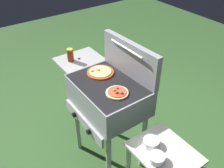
{
  "coord_description": "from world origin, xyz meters",
  "views": [
    {
      "loc": [
        1.33,
        -0.91,
        2.05
      ],
      "look_at": [
        0.05,
        0.0,
        0.92
      ],
      "focal_mm": 39.52,
      "sensor_mm": 36.0,
      "label": 1
    }
  ],
  "objects_px": {
    "pizza_cheese": "(100,72)",
    "topping_bowl_far": "(157,158)",
    "grill": "(107,96)",
    "sauce_jar": "(70,55)",
    "topping_bowl_near": "(151,142)",
    "pizza_pepperoni": "(117,92)"
  },
  "relations": [
    {
      "from": "pizza_cheese",
      "to": "topping_bowl_far",
      "type": "height_order",
      "value": "pizza_cheese"
    },
    {
      "from": "grill",
      "to": "sauce_jar",
      "type": "height_order",
      "value": "sauce_jar"
    },
    {
      "from": "sauce_jar",
      "to": "topping_bowl_near",
      "type": "height_order",
      "value": "sauce_jar"
    },
    {
      "from": "grill",
      "to": "topping_bowl_far",
      "type": "distance_m",
      "value": 0.7
    },
    {
      "from": "pizza_cheese",
      "to": "pizza_pepperoni",
      "type": "relative_size",
      "value": 1.32
    },
    {
      "from": "pizza_pepperoni",
      "to": "topping_bowl_far",
      "type": "distance_m",
      "value": 0.56
    },
    {
      "from": "pizza_pepperoni",
      "to": "topping_bowl_near",
      "type": "distance_m",
      "value": 0.45
    },
    {
      "from": "pizza_cheese",
      "to": "topping_bowl_far",
      "type": "xyz_separation_m",
      "value": [
        0.85,
        -0.12,
        -0.17
      ]
    },
    {
      "from": "pizza_cheese",
      "to": "pizza_pepperoni",
      "type": "height_order",
      "value": "same"
    },
    {
      "from": "grill",
      "to": "topping_bowl_near",
      "type": "relative_size",
      "value": 8.44
    },
    {
      "from": "grill",
      "to": "topping_bowl_near",
      "type": "bearing_deg",
      "value": -3.08
    },
    {
      "from": "grill",
      "to": "pizza_pepperoni",
      "type": "height_order",
      "value": "pizza_pepperoni"
    },
    {
      "from": "pizza_cheese",
      "to": "topping_bowl_near",
      "type": "relative_size",
      "value": 2.02
    },
    {
      "from": "topping_bowl_near",
      "to": "grill",
      "type": "bearing_deg",
      "value": 176.92
    },
    {
      "from": "grill",
      "to": "pizza_cheese",
      "type": "xyz_separation_m",
      "value": [
        -0.15,
        0.03,
        0.15
      ]
    },
    {
      "from": "grill",
      "to": "topping_bowl_far",
      "type": "height_order",
      "value": "grill"
    },
    {
      "from": "sauce_jar",
      "to": "pizza_pepperoni",
      "type": "bearing_deg",
      "value": 4.99
    },
    {
      "from": "pizza_cheese",
      "to": "topping_bowl_far",
      "type": "relative_size",
      "value": 2.15
    },
    {
      "from": "pizza_pepperoni",
      "to": "sauce_jar",
      "type": "relative_size",
      "value": 1.44
    },
    {
      "from": "grill",
      "to": "topping_bowl_near",
      "type": "distance_m",
      "value": 0.58
    },
    {
      "from": "pizza_pepperoni",
      "to": "sauce_jar",
      "type": "bearing_deg",
      "value": -175.01
    },
    {
      "from": "sauce_jar",
      "to": "topping_bowl_near",
      "type": "distance_m",
      "value": 1.08
    }
  ]
}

